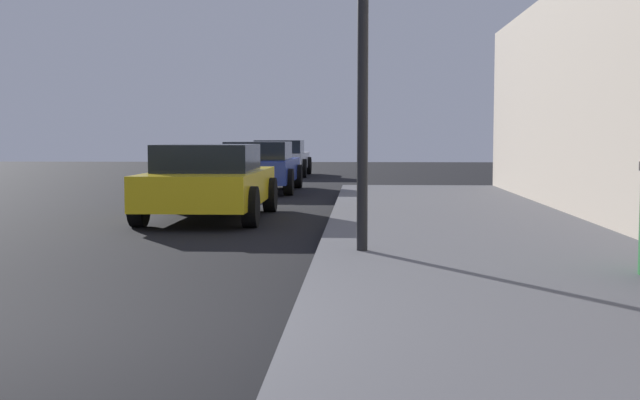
% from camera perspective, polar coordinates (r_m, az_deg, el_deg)
% --- Properties ---
extents(sidewalk, '(4.00, 32.00, 0.15)m').
position_cam_1_polar(sidewalk, '(5.73, 18.25, -9.24)').
color(sidewalk, '#5B5B60').
rests_on(sidewalk, ground_plane).
extents(car_yellow, '(1.97, 4.21, 1.27)m').
position_cam_1_polar(car_yellow, '(14.17, -7.62, 1.30)').
color(car_yellow, yellow).
rests_on(car_yellow, ground_plane).
extents(car_blue, '(1.94, 4.41, 1.27)m').
position_cam_1_polar(car_blue, '(21.14, -4.18, 2.34)').
color(car_blue, '#233899').
rests_on(car_blue, ground_plane).
extents(car_white, '(2.05, 4.23, 1.27)m').
position_cam_1_polar(car_white, '(29.53, -2.77, 2.93)').
color(car_white, white).
rests_on(car_white, ground_plane).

